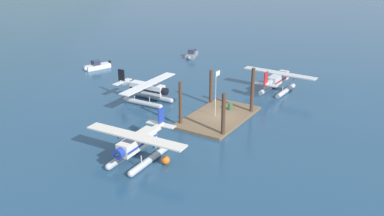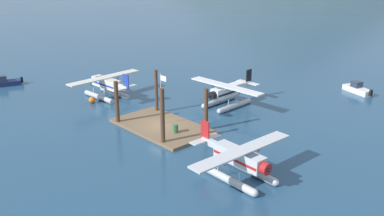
% 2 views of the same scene
% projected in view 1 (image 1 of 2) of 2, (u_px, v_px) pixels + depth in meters
% --- Properties ---
extents(ground_plane, '(1200.00, 1200.00, 0.00)m').
position_uv_depth(ground_plane, '(218.00, 118.00, 48.44)').
color(ground_plane, navy).
extents(dock_platform, '(10.84, 6.24, 0.30)m').
position_uv_depth(dock_platform, '(218.00, 117.00, 48.39)').
color(dock_platform, brown).
rests_on(dock_platform, ground).
extents(piling_near_left, '(0.45, 0.45, 4.84)m').
position_uv_depth(piling_near_left, '(223.00, 115.00, 42.92)').
color(piling_near_left, '#4C3323').
rests_on(piling_near_left, ground).
extents(piling_near_right, '(0.43, 0.43, 5.69)m').
position_uv_depth(piling_near_right, '(252.00, 91.00, 48.83)').
color(piling_near_right, '#4C3323').
rests_on(piling_near_right, ground).
extents(piling_far_left, '(0.38, 0.38, 5.16)m').
position_uv_depth(piling_far_left, '(180.00, 104.00, 45.54)').
color(piling_far_left, '#4C3323').
rests_on(piling_far_left, ground).
extents(piling_far_right, '(0.44, 0.44, 4.53)m').
position_uv_depth(piling_far_right, '(211.00, 87.00, 51.97)').
color(piling_far_right, '#4C3323').
rests_on(piling_far_right, ground).
extents(flagpole, '(0.95, 0.10, 5.59)m').
position_uv_depth(flagpole, '(216.00, 88.00, 47.03)').
color(flagpole, silver).
rests_on(flagpole, dock_platform).
extents(fuel_drum, '(0.62, 0.62, 0.88)m').
position_uv_depth(fuel_drum, '(230.00, 106.00, 50.03)').
color(fuel_drum, '#33663D').
rests_on(fuel_drum, dock_platform).
extents(mooring_buoy, '(0.82, 0.82, 0.82)m').
position_uv_depth(mooring_buoy, '(166.00, 160.00, 37.98)').
color(mooring_buoy, orange).
rests_on(mooring_buoy, ground).
extents(seaplane_cream_port_fwd, '(7.98, 10.46, 3.84)m').
position_uv_depth(seaplane_cream_port_fwd, '(137.00, 145.00, 38.24)').
color(seaplane_cream_port_fwd, '#B7BABF').
rests_on(seaplane_cream_port_fwd, ground).
extents(seaplane_silver_stbd_aft, '(7.98, 10.45, 3.84)m').
position_uv_depth(seaplane_silver_stbd_aft, '(278.00, 81.00, 56.92)').
color(seaplane_silver_stbd_aft, '#B7BABF').
rests_on(seaplane_silver_stbd_aft, ground).
extents(seaplane_white_bow_centre, '(10.44, 7.98, 3.84)m').
position_uv_depth(seaplane_white_bow_centre, '(148.00, 91.00, 52.88)').
color(seaplane_white_bow_centre, '#B7BABF').
rests_on(seaplane_white_bow_centre, ground).
extents(boat_grey_open_east, '(4.73, 2.72, 1.50)m').
position_uv_depth(boat_grey_open_east, '(192.00, 55.00, 75.44)').
color(boat_grey_open_east, gray).
rests_on(boat_grey_open_east, ground).
extents(boat_white_open_north, '(4.70, 2.78, 1.50)m').
position_uv_depth(boat_white_open_north, '(97.00, 66.00, 68.12)').
color(boat_white_open_north, silver).
rests_on(boat_white_open_north, ground).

